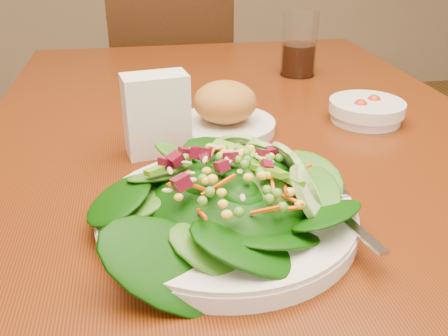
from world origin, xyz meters
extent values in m
cube|color=#5C250C|center=(0.00, 0.00, 0.73)|extent=(0.90, 1.40, 0.04)
cylinder|color=#381E0B|center=(-0.39, 0.64, 0.35)|extent=(0.07, 0.07, 0.71)
cylinder|color=#381E0B|center=(0.39, 0.64, 0.35)|extent=(0.07, 0.07, 0.71)
cube|color=#381E0B|center=(-0.07, 1.07, 0.43)|extent=(0.43, 0.43, 0.04)
cylinder|color=#381E0B|center=(0.10, 1.26, 0.20)|extent=(0.04, 0.04, 0.41)
cylinder|color=#381E0B|center=(-0.26, 1.24, 0.20)|extent=(0.04, 0.04, 0.41)
cylinder|color=#381E0B|center=(0.12, 0.90, 0.20)|extent=(0.04, 0.04, 0.41)
cylinder|color=#381E0B|center=(-0.24, 0.88, 0.20)|extent=(0.04, 0.04, 0.41)
cube|color=#381E0B|center=(-0.06, 0.87, 0.68)|extent=(0.40, 0.05, 0.46)
cylinder|color=white|center=(-0.08, -0.24, 0.76)|extent=(0.31, 0.31, 0.02)
ellipsoid|color=black|center=(-0.08, -0.24, 0.79)|extent=(0.21, 0.21, 0.05)
cube|color=silver|center=(0.05, -0.27, 0.77)|extent=(0.05, 0.18, 0.01)
cylinder|color=white|center=(-0.03, 0.05, 0.76)|extent=(0.17, 0.17, 0.02)
ellipsoid|color=#A4682D|center=(-0.03, 0.05, 0.80)|extent=(0.11, 0.11, 0.07)
cylinder|color=white|center=(0.23, 0.05, 0.77)|extent=(0.13, 0.13, 0.04)
sphere|color=red|center=(0.24, 0.06, 0.78)|extent=(0.03, 0.03, 0.03)
sphere|color=red|center=(0.21, 0.04, 0.78)|extent=(0.03, 0.03, 0.03)
cylinder|color=silver|center=(0.19, 0.35, 0.82)|extent=(0.08, 0.08, 0.14)
cylinder|color=black|center=(0.19, 0.35, 0.79)|extent=(0.07, 0.07, 0.07)
cube|color=white|center=(-0.15, -0.02, 0.81)|extent=(0.10, 0.07, 0.12)
cube|color=white|center=(-0.15, -0.02, 0.82)|extent=(0.09, 0.06, 0.11)
camera|label=1|loc=(-0.17, -0.74, 1.08)|focal=40.00mm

